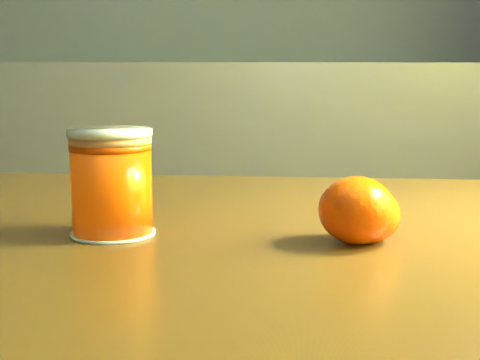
{
  "coord_description": "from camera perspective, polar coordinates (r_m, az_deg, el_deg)",
  "views": [
    {
      "loc": [
        0.68,
        -0.35,
        0.88
      ],
      "look_at": [
        0.73,
        0.25,
        0.78
      ],
      "focal_mm": 50.0,
      "sensor_mm": 36.0,
      "label": 1
    }
  ],
  "objects": [
    {
      "name": "table",
      "position": [
        0.62,
        9.24,
        -13.36
      ],
      "size": [
        1.08,
        0.84,
        0.73
      ],
      "rotation": [
        0.0,
        0.0,
        -0.17
      ],
      "color": "brown",
      "rests_on": "ground"
    },
    {
      "name": "juice_glass",
      "position": [
        0.6,
        -10.92,
        -0.25
      ],
      "size": [
        0.07,
        0.07,
        0.09
      ],
      "rotation": [
        0.0,
        0.0,
        0.0
      ],
      "color": "#EA4B04",
      "rests_on": "table"
    },
    {
      "name": "orange_front",
      "position": [
        0.57,
        9.95,
        -2.54
      ],
      "size": [
        0.08,
        0.08,
        0.06
      ],
      "primitive_type": "ellipsoid",
      "rotation": [
        0.0,
        0.0,
        -0.19
      ],
      "color": "#FF5005",
      "rests_on": "table"
    },
    {
      "name": "orange_back",
      "position": [
        0.58,
        10.81,
        -2.89
      ],
      "size": [
        0.07,
        0.07,
        0.05
      ],
      "primitive_type": "ellipsoid",
      "rotation": [
        0.0,
        0.0,
        -0.24
      ],
      "color": "#FF5005",
      "rests_on": "table"
    }
  ]
}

